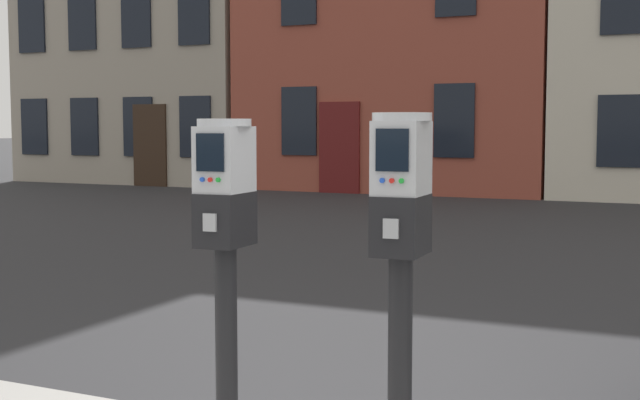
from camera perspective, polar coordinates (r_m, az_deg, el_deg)
parking_meter_near_kerb at (r=3.46m, az=-6.32°, el=-2.03°), size 0.23×0.26×1.44m
parking_meter_twin_adjacent at (r=3.13m, az=5.40°, el=-2.50°), size 0.23×0.26×1.46m
townhouse_brick_corner at (r=22.06m, az=6.17°, el=12.71°), size 7.50×5.30×9.06m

